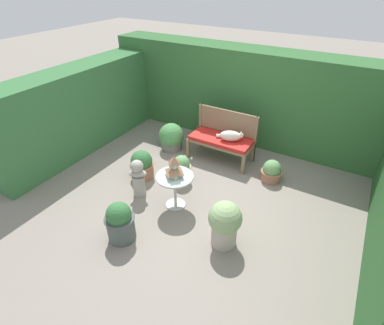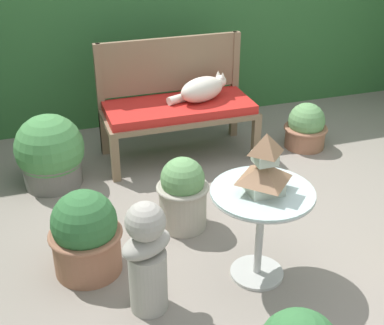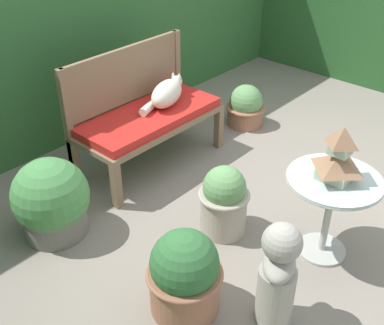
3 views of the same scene
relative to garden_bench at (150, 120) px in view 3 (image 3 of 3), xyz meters
name	(u,v)px [view 3 (image 3 of 3)]	position (x,y,z in m)	size (l,w,h in m)	color
ground	(289,216)	(0.16, -1.24, -0.40)	(30.00, 30.00, 0.00)	gray
foliage_hedge_back	(70,20)	(0.16, 1.14, 0.54)	(6.40, 0.72, 1.88)	#336633
garden_bench	(150,120)	(0.00, 0.00, 0.00)	(1.22, 0.55, 0.47)	#7F664C
bench_backrest	(126,82)	(0.00, 0.25, 0.26)	(1.22, 0.06, 0.93)	#7F664C
cat	(166,94)	(0.19, -0.01, 0.17)	(0.52, 0.32, 0.21)	silver
patio_table	(332,195)	(-0.01, -1.59, 0.05)	(0.57, 0.57, 0.57)	#B7B7B2
pagoda_birdhouse	(339,157)	(-0.01, -1.59, 0.32)	(0.25, 0.25, 0.34)	#B2BCA8
garden_bust	(278,274)	(-0.67, -1.66, -0.06)	(0.34, 0.28, 0.66)	#A39E93
potted_plant_bench_left	(246,107)	(1.08, -0.17, -0.22)	(0.37, 0.37, 0.39)	#9E664C
potted_plant_patio_mid	(52,201)	(-1.04, -0.14, -0.14)	(0.51, 0.51, 0.56)	slate
potted_plant_hedge_corner	(224,201)	(-0.27, -0.98, -0.15)	(0.35, 0.35, 0.50)	#ADA393
potted_plant_table_far	(185,275)	(-0.94, -1.24, -0.15)	(0.43, 0.43, 0.53)	#9E664C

